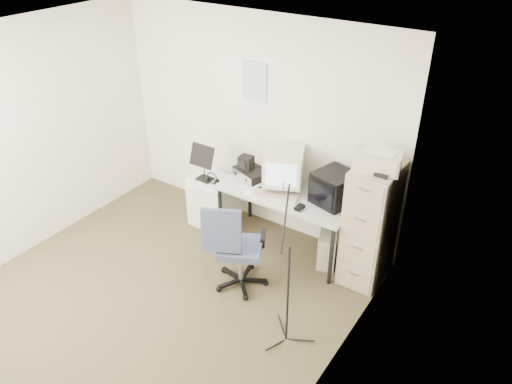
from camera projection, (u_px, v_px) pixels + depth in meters
The scene contains 23 objects.
floor at pixel (159, 298), 5.03m from camera, with size 3.60×3.60×0.01m, color #3F3B2A.
ceiling at pixel (126, 48), 3.75m from camera, with size 3.60×3.60×0.01m, color white.
wall_back at pixel (257, 124), 5.68m from camera, with size 3.60×0.02×2.50m, color white.
wall_left at pixel (20, 143), 5.24m from camera, with size 0.02×3.60×2.50m, color white.
wall_right at pixel (329, 262), 3.53m from camera, with size 0.02×3.60×2.50m, color white.
wall_calendar at pixel (255, 81), 5.42m from camera, with size 0.30×0.02×0.44m, color white.
filing_cabinet at pixel (371, 224), 5.00m from camera, with size 0.40×0.60×1.30m, color tan.
printer at pixel (377, 161), 4.59m from camera, with size 0.42×0.29×0.16m, color #B9AE90.
desk at pixel (287, 220), 5.58m from camera, with size 1.50×0.70×0.73m, color #B7B9A3.
crt_monitor at pixel (284, 170), 5.36m from camera, with size 0.41×0.43×0.45m, color #B9AE90.
crt_tv at pixel (334, 188), 5.13m from camera, with size 0.37×0.39×0.34m, color black.
desk_speaker at pixel (318, 188), 5.32m from camera, with size 0.08×0.08×0.14m, color beige.
keyboard at pixel (274, 196), 5.29m from camera, with size 0.50×0.18×0.03m, color #B9AE90.
mouse at pixel (300, 207), 5.09m from camera, with size 0.07×0.12×0.04m, color black.
radio_receiver at pixel (251, 173), 5.64m from camera, with size 0.38×0.27×0.11m, color black.
radio_speaker at pixel (246, 162), 5.59m from camera, with size 0.15×0.14×0.15m, color black.
papers at pixel (258, 191), 5.39m from camera, with size 0.20×0.27×0.02m, color white.
pc_tower at pixel (328, 246), 5.44m from camera, with size 0.19×0.42×0.39m, color #B9AE90.
office_chair at pixel (240, 246), 4.97m from camera, with size 0.55×0.55×0.96m, color #4C5777.
side_cart at pixel (213, 201), 6.02m from camera, with size 0.50×0.40×0.62m, color silver.
music_stand at pixel (204, 162), 5.73m from camera, with size 0.31×0.17×0.46m, color black.
headphones at pixel (212, 181), 5.72m from camera, with size 0.17×0.17×0.03m, color black.
mic_stand at pixel (289, 281), 4.21m from camera, with size 0.02×0.02×1.36m, color black.
Camera 1 is at (2.90, -2.61, 3.48)m, focal length 35.00 mm.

